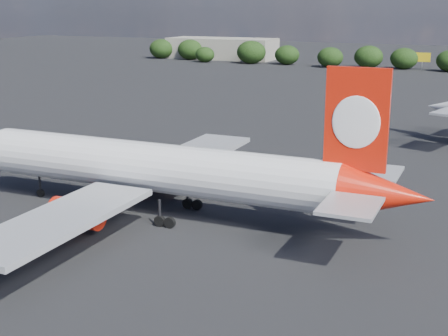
% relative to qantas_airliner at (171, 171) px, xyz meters
% --- Properties ---
extents(ground, '(500.00, 500.00, 0.00)m').
position_rel_qantas_airliner_xyz_m(ground, '(-6.80, 40.64, -4.91)').
color(ground, black).
rests_on(ground, ground).
extents(qantas_airliner, '(49.25, 46.72, 16.14)m').
position_rel_qantas_airliner_xyz_m(qantas_airliner, '(0.00, 0.00, 0.00)').
color(qantas_airliner, white).
rests_on(qantas_airliner, ground).
extents(terminal_building, '(42.00, 16.00, 8.00)m').
position_rel_qantas_airliner_xyz_m(terminal_building, '(-71.80, 172.64, -0.91)').
color(terminal_building, gray).
rests_on(terminal_building, ground).
extents(highway_sign, '(6.00, 0.30, 4.50)m').
position_rel_qantas_airliner_xyz_m(highway_sign, '(-24.80, 156.64, -1.79)').
color(highway_sign, '#14681E').
rests_on(highway_sign, ground).
extents(billboard_yellow, '(5.00, 0.30, 5.50)m').
position_rel_qantas_airliner_xyz_m(billboard_yellow, '(5.20, 162.64, -1.05)').
color(billboard_yellow, yellow).
rests_on(billboard_yellow, ground).
extents(horizon_treeline, '(202.45, 15.29, 8.77)m').
position_rel_qantas_airliner_xyz_m(horizon_treeline, '(10.30, 160.31, -1.03)').
color(horizon_treeline, black).
rests_on(horizon_treeline, ground).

